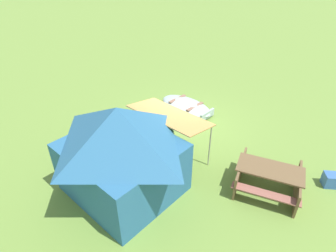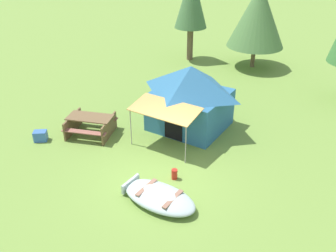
% 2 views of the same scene
% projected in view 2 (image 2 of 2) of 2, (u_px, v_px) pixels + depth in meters
% --- Properties ---
extents(ground_plane, '(80.00, 80.00, 0.00)m').
position_uv_depth(ground_plane, '(159.00, 175.00, 12.08)').
color(ground_plane, olive).
extents(beached_rowboat, '(2.52, 1.58, 0.39)m').
position_uv_depth(beached_rowboat, '(159.00, 197.00, 10.80)').
color(beached_rowboat, '#A4B8B5').
rests_on(beached_rowboat, ground_plane).
extents(canvas_cabin_tent, '(3.26, 4.08, 2.56)m').
position_uv_depth(canvas_cabin_tent, '(190.00, 96.00, 14.33)').
color(canvas_cabin_tent, '#2B638D').
rests_on(canvas_cabin_tent, ground_plane).
extents(picnic_table, '(1.99, 1.83, 0.76)m').
position_uv_depth(picnic_table, '(91.00, 123.00, 14.20)').
color(picnic_table, brown).
rests_on(picnic_table, ground_plane).
extents(cooler_box, '(0.58, 0.53, 0.40)m').
position_uv_depth(cooler_box, '(40.00, 136.00, 13.90)').
color(cooler_box, '#3764B0').
rests_on(cooler_box, ground_plane).
extents(fuel_can, '(0.27, 0.27, 0.35)m').
position_uv_depth(fuel_can, '(174.00, 174.00, 11.83)').
color(fuel_can, red).
rests_on(fuel_can, ground_plane).
extents(pine_tree_back_right, '(3.12, 3.12, 4.58)m').
position_uv_depth(pine_tree_back_right, '(258.00, 15.00, 19.81)').
color(pine_tree_back_right, brown).
rests_on(pine_tree_back_right, ground_plane).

